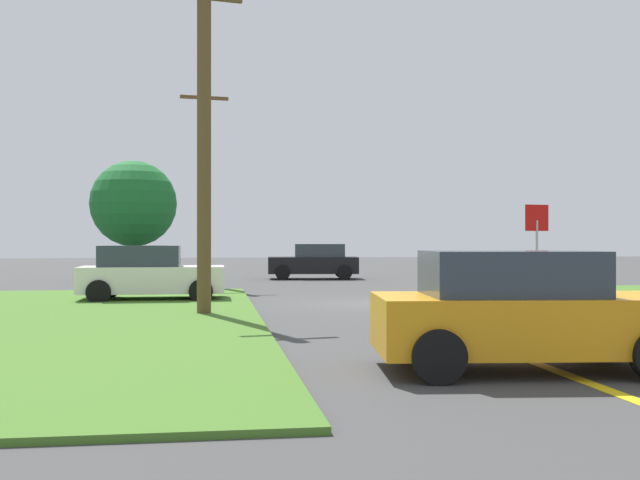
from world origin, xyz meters
TOP-DOWN VIEW (x-y plane):
  - ground_plane at (0.00, 0.00)m, footprint 120.00×120.00m
  - lane_stripe_center at (0.00, -8.00)m, footprint 0.20×14.00m
  - stop_sign at (4.27, -0.96)m, footprint 0.72×0.16m
  - car_behind_on_main_road at (-0.46, -11.03)m, footprint 4.19×2.33m
  - car_approaching_junction at (0.12, 14.01)m, footprint 4.27×2.39m
  - parked_car_near_building at (-6.39, 1.71)m, footprint 4.11×1.96m
  - utility_pole_near at (-4.77, -2.92)m, footprint 1.79×0.46m
  - utility_pole_mid at (-4.87, 7.87)m, footprint 1.80×0.36m
  - oak_tree_left at (-8.02, 13.51)m, footprint 3.79×3.79m

SIDE VIEW (x-z plane):
  - ground_plane at x=0.00m, z-range 0.00..0.00m
  - lane_stripe_center at x=0.00m, z-range 0.00..0.01m
  - parked_car_near_building at x=-6.39m, z-range -0.01..1.61m
  - car_behind_on_main_road at x=-0.46m, z-range -0.01..1.61m
  - car_approaching_junction at x=0.12m, z-range -0.01..1.61m
  - stop_sign at x=4.27m, z-range 0.55..3.31m
  - oak_tree_left at x=-8.02m, z-range 0.74..6.04m
  - utility_pole_mid at x=-4.87m, z-range 0.09..7.83m
  - utility_pole_near at x=-4.77m, z-range 0.10..8.19m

